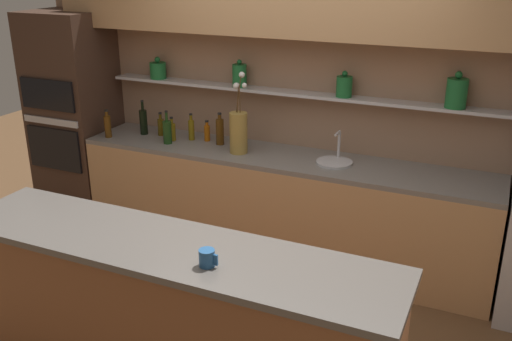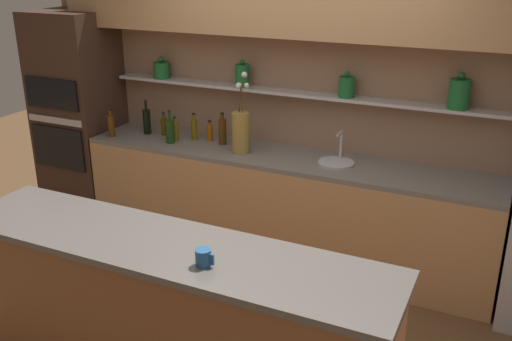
# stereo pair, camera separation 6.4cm
# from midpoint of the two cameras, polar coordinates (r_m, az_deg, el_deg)

# --- Properties ---
(ground_plane) EXTENTS (12.00, 12.00, 0.00)m
(ground_plane) POSITION_cam_midpoint_polar(r_m,az_deg,el_deg) (4.15, -3.72, -16.08)
(ground_plane) COLOR brown
(back_wall_unit) EXTENTS (5.20, 0.44, 2.60)m
(back_wall_unit) POSITION_cam_midpoint_polar(r_m,az_deg,el_deg) (4.82, 4.45, 9.48)
(back_wall_unit) COLOR #937056
(back_wall_unit) RESTS_ON ground_plane
(back_counter_unit) EXTENTS (3.55, 0.62, 0.92)m
(back_counter_unit) POSITION_cam_midpoint_polar(r_m,az_deg,el_deg) (4.92, 1.92, -3.56)
(back_counter_unit) COLOR tan
(back_counter_unit) RESTS_ON ground_plane
(island_counter) EXTENTS (2.62, 0.61, 1.02)m
(island_counter) POSITION_cam_midpoint_polar(r_m,az_deg,el_deg) (3.42, -9.00, -14.81)
(island_counter) COLOR brown
(island_counter) RESTS_ON ground_plane
(oven_tower) EXTENTS (0.71, 0.64, 2.01)m
(oven_tower) POSITION_cam_midpoint_polar(r_m,az_deg,el_deg) (5.85, -17.98, 5.06)
(oven_tower) COLOR #3D281E
(oven_tower) RESTS_ON ground_plane
(flower_vase) EXTENTS (0.15, 0.15, 0.68)m
(flower_vase) POSITION_cam_midpoint_polar(r_m,az_deg,el_deg) (4.77, -2.15, 4.01)
(flower_vase) COLOR olive
(flower_vase) RESTS_ON back_counter_unit
(sink_fixture) EXTENTS (0.29, 0.29, 0.25)m
(sink_fixture) POSITION_cam_midpoint_polar(r_m,az_deg,el_deg) (4.61, 7.48, 1.01)
(sink_fixture) COLOR #B7B7BC
(sink_fixture) RESTS_ON back_counter_unit
(bottle_wine_0) EXTENTS (0.07, 0.07, 0.32)m
(bottle_wine_0) POSITION_cam_midpoint_polar(r_m,az_deg,el_deg) (5.41, -11.53, 4.83)
(bottle_wine_0) COLOR black
(bottle_wine_0) RESTS_ON back_counter_unit
(bottle_wine_1) EXTENTS (0.08, 0.08, 0.30)m
(bottle_wine_1) POSITION_cam_midpoint_polar(r_m,az_deg,el_deg) (5.10, -9.22, 3.86)
(bottle_wine_1) COLOR #193814
(bottle_wine_1) RESTS_ON back_counter_unit
(bottle_oil_2) EXTENTS (0.06, 0.06, 0.22)m
(bottle_oil_2) POSITION_cam_midpoint_polar(r_m,az_deg,el_deg) (5.18, -8.75, 3.88)
(bottle_oil_2) COLOR brown
(bottle_oil_2) RESTS_ON back_counter_unit
(bottle_oil_3) EXTENTS (0.06, 0.06, 0.22)m
(bottle_oil_3) POSITION_cam_midpoint_polar(r_m,az_deg,el_deg) (5.35, -9.84, 4.37)
(bottle_oil_3) COLOR #47380A
(bottle_oil_3) RESTS_ON back_counter_unit
(bottle_oil_4) EXTENTS (0.05, 0.05, 0.24)m
(bottle_oil_4) POSITION_cam_midpoint_polar(r_m,az_deg,el_deg) (5.17, -6.84, 4.13)
(bottle_oil_4) COLOR brown
(bottle_oil_4) RESTS_ON back_counter_unit
(bottle_spirit_5) EXTENTS (0.07, 0.07, 0.29)m
(bottle_spirit_5) POSITION_cam_midpoint_polar(r_m,az_deg,el_deg) (5.01, -4.00, 3.94)
(bottle_spirit_5) COLOR #4C2D0C
(bottle_spirit_5) RESTS_ON back_counter_unit
(bottle_spirit_6) EXTENTS (0.06, 0.06, 0.26)m
(bottle_spirit_6) POSITION_cam_midpoint_polar(r_m,az_deg,el_deg) (5.39, -14.95, 4.35)
(bottle_spirit_6) COLOR #4C2D0C
(bottle_spirit_6) RESTS_ON back_counter_unit
(bottle_sauce_7) EXTENTS (0.05, 0.05, 0.19)m
(bottle_sauce_7) POSITION_cam_midpoint_polar(r_m,az_deg,el_deg) (5.13, -5.27, 3.82)
(bottle_sauce_7) COLOR #9E4C0A
(bottle_sauce_7) RESTS_ON back_counter_unit
(coffee_mug) EXTENTS (0.10, 0.08, 0.09)m
(coffee_mug) POSITION_cam_midpoint_polar(r_m,az_deg,el_deg) (2.90, -5.55, -8.70)
(coffee_mug) COLOR #235184
(coffee_mug) RESTS_ON island_counter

